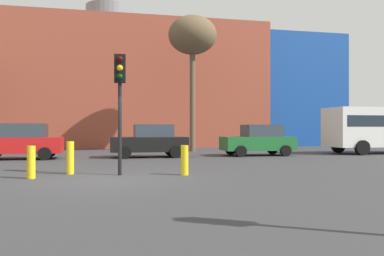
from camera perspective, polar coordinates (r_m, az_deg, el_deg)
The scene contains 11 objects.
ground_plane at distance 11.81m, azimuth -12.09°, elevation -7.31°, with size 200.00×200.00×0.00m, color #38383A.
building_backdrop at distance 35.81m, azimuth -11.80°, elevation 5.64°, with size 40.61×10.96×12.19m.
parked_car_1 at distance 21.01m, azimuth -23.33°, elevation -1.78°, with size 4.00×1.97×1.74m.
parked_car_2 at distance 20.77m, azimuth -6.02°, elevation -1.85°, with size 3.93×1.93×1.70m.
parked_car_3 at distance 22.25m, azimuth 9.51°, elevation -1.74°, with size 3.93×1.93×1.70m.
white_bus at distance 26.46m, azimuth 25.59°, elevation 0.21°, with size 6.80×2.62×2.72m.
traffic_light_island at distance 12.95m, azimuth -10.29°, elevation 5.90°, with size 0.37×0.37×3.85m.
bare_tree_0 at distance 26.80m, azimuth 0.07°, elevation 12.89°, with size 3.18×3.18×8.92m.
bollard_yellow_0 at distance 13.60m, azimuth -17.05°, elevation -4.09°, with size 0.24×0.24×1.07m, color yellow.
bollard_yellow_1 at distance 12.74m, azimuth -1.07°, elevation -4.63°, with size 0.24×0.24×0.95m, color yellow.
bollard_yellow_2 at distance 12.79m, azimuth -22.04°, elevation -4.56°, with size 0.24×0.24×0.97m, color yellow.
Camera 1 is at (-0.07, -11.72, 1.48)m, focal length 37.25 mm.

